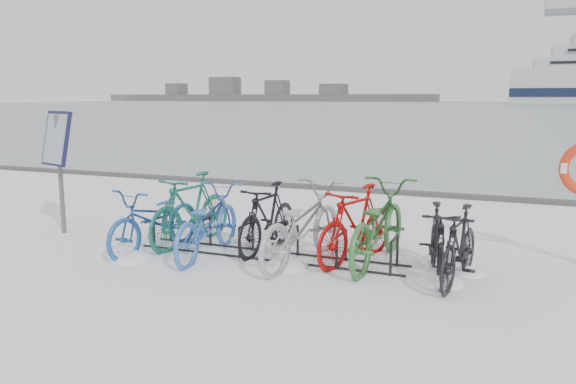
{
  "coord_description": "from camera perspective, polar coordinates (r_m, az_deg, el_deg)",
  "views": [
    {
      "loc": [
        3.16,
        -7.13,
        2.27
      ],
      "look_at": [
        0.06,
        0.6,
        0.85
      ],
      "focal_mm": 35.0,
      "sensor_mm": 36.0,
      "label": 1
    }
  ],
  "objects": [
    {
      "name": "snow_drifts",
      "position": [
        7.91,
        0.09,
        -7.0
      ],
      "size": [
        5.48,
        2.17,
        0.21
      ],
      "color": "white",
      "rests_on": "ground"
    },
    {
      "name": "bike_rack",
      "position": [
        8.07,
        -1.97,
        -5.34
      ],
      "size": [
        4.0,
        0.48,
        0.46
      ],
      "color": "black",
      "rests_on": "ground"
    },
    {
      "name": "ice_sheet",
      "position": [
        162.17,
        20.99,
        8.22
      ],
      "size": [
        400.0,
        298.0,
        0.02
      ],
      "primitive_type": "cube",
      "color": "#96A3A9",
      "rests_on": "ground"
    },
    {
      "name": "info_board",
      "position": [
        9.99,
        -22.4,
        4.34
      ],
      "size": [
        0.73,
        0.46,
        2.04
      ],
      "rotation": [
        0.0,
        0.0,
        -0.33
      ],
      "color": "#595B5E",
      "rests_on": "ground"
    },
    {
      "name": "bike_3",
      "position": [
        8.35,
        -2.06,
        -2.42
      ],
      "size": [
        0.62,
        1.77,
        1.04
      ],
      "primitive_type": "imported",
      "rotation": [
        0.0,
        0.0,
        -0.08
      ],
      "color": "black",
      "rests_on": "ground"
    },
    {
      "name": "bike_6",
      "position": [
        7.78,
        9.07,
        -2.99
      ],
      "size": [
        0.93,
        2.26,
        1.16
      ],
      "primitive_type": "imported",
      "rotation": [
        0.0,
        0.0,
        3.07
      ],
      "color": "#316B30",
      "rests_on": "ground"
    },
    {
      "name": "bike_0",
      "position": [
        8.58,
        -13.28,
        -2.48
      ],
      "size": [
        0.9,
        1.98,
        1.0
      ],
      "primitive_type": "imported",
      "rotation": [
        0.0,
        0.0,
        -0.13
      ],
      "color": "#1D529C",
      "rests_on": "ground"
    },
    {
      "name": "bike_7",
      "position": [
        7.38,
        14.94,
        -4.7
      ],
      "size": [
        0.77,
        1.65,
        0.96
      ],
      "primitive_type": "imported",
      "rotation": [
        0.0,
        0.0,
        0.21
      ],
      "color": "black",
      "rests_on": "ground"
    },
    {
      "name": "bike_1",
      "position": [
        8.82,
        -9.83,
        -1.57
      ],
      "size": [
        0.79,
        1.96,
        1.14
      ],
      "primitive_type": "imported",
      "rotation": [
        0.0,
        0.0,
        -0.13
      ],
      "color": "#165F4F",
      "rests_on": "ground"
    },
    {
      "name": "bike_4",
      "position": [
        7.71,
        1.38,
        -3.11
      ],
      "size": [
        1.06,
        2.24,
        1.13
      ],
      "primitive_type": "imported",
      "rotation": [
        0.0,
        0.0,
        2.99
      ],
      "color": "#999DA0",
      "rests_on": "ground"
    },
    {
      "name": "shoreline",
      "position": [
        295.0,
        -3.27,
        9.74
      ],
      "size": [
        180.0,
        12.0,
        9.5
      ],
      "color": "#505050",
      "rests_on": "ground"
    },
    {
      "name": "quay_edge",
      "position": [
        13.59,
        8.14,
        0.16
      ],
      "size": [
        400.0,
        0.25,
        0.1
      ],
      "primitive_type": "cube",
      "color": "#3F3F42",
      "rests_on": "ground"
    },
    {
      "name": "bike_8",
      "position": [
        7.21,
        17.02,
        -5.05
      ],
      "size": [
        0.7,
        1.68,
        0.98
      ],
      "primitive_type": "imported",
      "rotation": [
        0.0,
        0.0,
        -0.15
      ],
      "color": "black",
      "rests_on": "ground"
    },
    {
      "name": "bike_5",
      "position": [
        7.83,
        6.99,
        -3.09
      ],
      "size": [
        1.06,
        1.9,
        1.1
      ],
      "primitive_type": "imported",
      "rotation": [
        0.0,
        0.0,
        -0.32
      ],
      "color": "#A20A0A",
      "rests_on": "ground"
    },
    {
      "name": "bike_2",
      "position": [
        8.16,
        -8.24,
        -2.84
      ],
      "size": [
        0.83,
        2.02,
        1.03
      ],
      "primitive_type": "imported",
      "rotation": [
        0.0,
        0.0,
        3.22
      ],
      "color": "#3866BD",
      "rests_on": "ground"
    },
    {
      "name": "ground",
      "position": [
        8.12,
        -1.96,
        -6.57
      ],
      "size": [
        900.0,
        900.0,
        0.0
      ],
      "primitive_type": "plane",
      "color": "white",
      "rests_on": "ground"
    }
  ]
}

